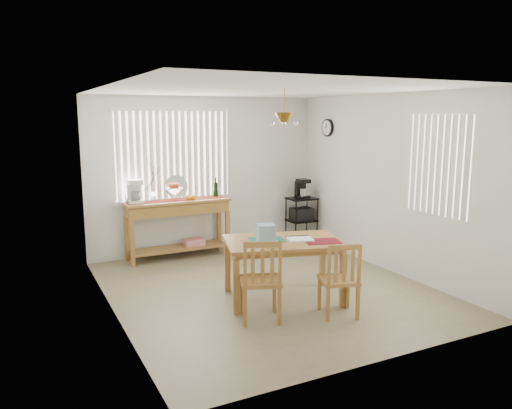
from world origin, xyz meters
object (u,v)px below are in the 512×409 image
wire_cart (302,216)px  cart_items (302,189)px  sideboard (178,214)px  dining_table (283,247)px  chair_left (261,281)px  chair_right (340,280)px

wire_cart → cart_items: (-0.00, 0.01, 0.49)m
sideboard → wire_cart: 2.29m
wire_cart → dining_table: (-1.70, -2.31, 0.17)m
chair_left → wire_cart: bearing=51.0°
dining_table → chair_left: 0.78m
wire_cart → chair_left: bearing=-129.0°
sideboard → chair_right: sideboard is taller
wire_cart → sideboard: bearing=177.8°
cart_items → dining_table: 2.90m
chair_right → chair_left: bearing=162.1°
chair_right → wire_cart: bearing=65.6°
sideboard → chair_left: size_ratio=1.76×
wire_cart → chair_left: (-2.27, -2.81, -0.03)m
sideboard → dining_table: sideboard is taller
chair_right → sideboard: bearing=105.6°
chair_left → chair_right: bearing=-17.9°
dining_table → sideboard: bearing=103.6°
wire_cart → cart_items: 0.49m
dining_table → chair_left: (-0.57, -0.49, -0.20)m
sideboard → cart_items: (2.28, -0.08, 0.28)m
sideboard → chair_left: bearing=-89.7°
dining_table → chair_right: (0.30, -0.77, -0.24)m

